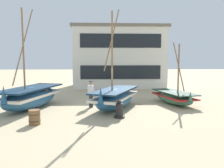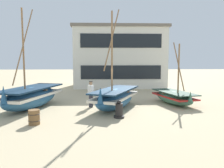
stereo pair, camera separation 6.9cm
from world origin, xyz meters
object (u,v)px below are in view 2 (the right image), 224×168
at_px(fishing_boat_centre_large, 31,97).
at_px(capstan_winch, 119,111).
at_px(fisherman_by_hull, 91,94).
at_px(harbor_building_main, 119,57).
at_px(fishing_boat_near_left, 115,98).
at_px(fishing_boat_far_right, 174,97).
at_px(wooden_barrel, 34,117).

distance_m(fishing_boat_centre_large, capstan_winch, 5.92).
xyz_separation_m(fisherman_by_hull, harbor_building_main, (2.64, 11.81, 2.54)).
bearing_deg(harbor_building_main, fishing_boat_centre_large, -118.06).
distance_m(fishing_boat_near_left, fishing_boat_centre_large, 5.26).
bearing_deg(harbor_building_main, capstan_winch, -94.07).
bearing_deg(capstan_winch, fishing_boat_near_left, 91.92).
relative_size(fishing_boat_far_right, wooden_barrel, 6.01).
distance_m(fisherman_by_hull, capstan_winch, 3.15).
height_order(fishing_boat_centre_large, capstan_winch, fishing_boat_centre_large).
distance_m(fishing_boat_far_right, harbor_building_main, 11.73).
bearing_deg(fishing_boat_far_right, harbor_building_main, 105.33).
height_order(fishing_boat_near_left, fishing_boat_centre_large, fishing_boat_near_left).
bearing_deg(fishing_boat_centre_large, capstan_winch, -25.75).
relative_size(capstan_winch, harbor_building_main, 0.09).
distance_m(fishing_boat_near_left, harbor_building_main, 12.58).
relative_size(wooden_barrel, harbor_building_main, 0.07).
height_order(capstan_winch, wooden_barrel, capstan_winch).
relative_size(fishing_boat_centre_large, fisherman_by_hull, 3.64).
bearing_deg(fishing_boat_far_right, capstan_winch, -138.91).
bearing_deg(fisherman_by_hull, fishing_boat_centre_large, -178.36).
distance_m(capstan_winch, wooden_barrel, 4.19).
height_order(fishing_boat_far_right, fisherman_by_hull, fishing_boat_far_right).
xyz_separation_m(fishing_boat_near_left, fishing_boat_centre_large, (-5.25, 0.33, 0.05)).
bearing_deg(harbor_building_main, wooden_barrel, -108.09).
xyz_separation_m(fishing_boat_far_right, fisherman_by_hull, (-5.64, -0.84, 0.35)).
bearing_deg(fishing_boat_near_left, fishing_boat_far_right, 17.29).
xyz_separation_m(capstan_winch, wooden_barrel, (-4.05, -1.07, -0.02)).
relative_size(fishing_boat_near_left, fisherman_by_hull, 3.64).
height_order(fishing_boat_near_left, capstan_winch, fishing_boat_near_left).
bearing_deg(fishing_boat_near_left, fisherman_by_hull, 164.21).
height_order(fisherman_by_hull, wooden_barrel, fisherman_by_hull).
distance_m(fisherman_by_hull, wooden_barrel, 4.50).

